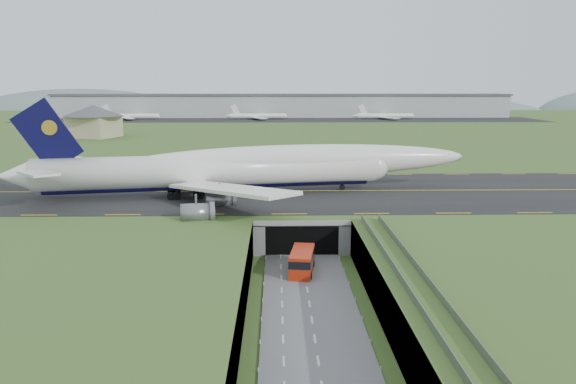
{
  "coord_description": "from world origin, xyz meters",
  "views": [
    {
      "loc": [
        -4.17,
        -80.41,
        27.7
      ],
      "look_at": [
        -2.04,
        20.0,
        8.41
      ],
      "focal_mm": 35.0,
      "sensor_mm": 36.0,
      "label": 1
    }
  ],
  "objects": [
    {
      "name": "trench_road",
      "position": [
        0.0,
        -7.5,
        0.1
      ],
      "size": [
        12.0,
        75.0,
        0.2
      ],
      "primitive_type": "cube",
      "color": "slate",
      "rests_on": "ground"
    },
    {
      "name": "tunnel_portal",
      "position": [
        0.0,
        16.71,
        3.33
      ],
      "size": [
        17.0,
        22.3,
        6.0
      ],
      "color": "gray",
      "rests_on": "ground"
    },
    {
      "name": "airfield_deck",
      "position": [
        0.0,
        0.0,
        3.0
      ],
      "size": [
        800.0,
        800.0,
        6.0
      ],
      "primitive_type": "cube",
      "color": "gray",
      "rests_on": "ground"
    },
    {
      "name": "cargo_terminal",
      "position": [
        -0.15,
        299.41,
        13.96
      ],
      "size": [
        320.0,
        67.0,
        15.6
      ],
      "color": "#B2B2B2",
      "rests_on": "ground"
    },
    {
      "name": "distant_hills",
      "position": [
        64.38,
        430.0,
        -4.0
      ],
      "size": [
        700.0,
        91.0,
        60.0
      ],
      "color": "slate",
      "rests_on": "ground"
    },
    {
      "name": "guideway",
      "position": [
        11.0,
        -19.11,
        5.32
      ],
      "size": [
        3.0,
        53.0,
        7.05
      ],
      "color": "#A8A8A3",
      "rests_on": "ground"
    },
    {
      "name": "service_building",
      "position": [
        -79.58,
        154.4,
        13.91
      ],
      "size": [
        30.3,
        30.3,
        13.35
      ],
      "rotation": [
        0.0,
        0.0,
        -0.28
      ],
      "color": "tan",
      "rests_on": "ground"
    },
    {
      "name": "shuttle_tram",
      "position": [
        -0.38,
        -0.63,
        1.88
      ],
      "size": [
        4.31,
        8.83,
        3.43
      ],
      "rotation": [
        0.0,
        0.0,
        -0.14
      ],
      "color": "red",
      "rests_on": "ground"
    },
    {
      "name": "taxiway",
      "position": [
        0.0,
        33.0,
        6.09
      ],
      "size": [
        800.0,
        44.0,
        0.18
      ],
      "primitive_type": "cube",
      "color": "black",
      "rests_on": "airfield_deck"
    },
    {
      "name": "ground",
      "position": [
        0.0,
        0.0,
        0.0
      ],
      "size": [
        900.0,
        900.0,
        0.0
      ],
      "primitive_type": "plane",
      "color": "#435F26",
      "rests_on": "ground"
    },
    {
      "name": "jumbo_jet",
      "position": [
        -10.3,
        30.18,
        11.37
      ],
      "size": [
        92.85,
        59.41,
        19.95
      ],
      "rotation": [
        0.0,
        0.0,
        0.18
      ],
      "color": "white",
      "rests_on": "ground"
    }
  ]
}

